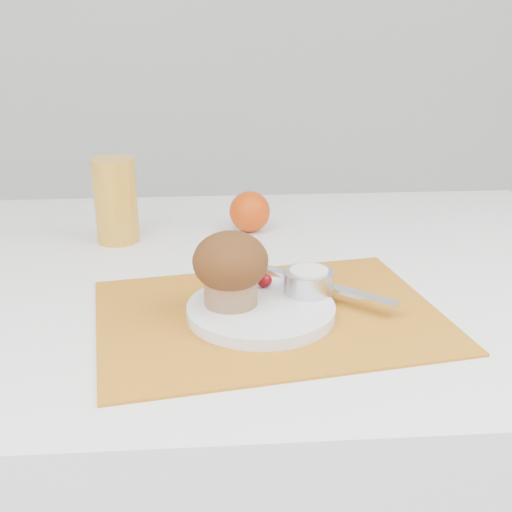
{
  "coord_description": "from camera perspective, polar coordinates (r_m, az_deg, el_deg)",
  "views": [
    {
      "loc": [
        -0.02,
        -0.8,
        1.09
      ],
      "look_at": [
        0.04,
        -0.03,
        0.8
      ],
      "focal_mm": 45.0,
      "sensor_mm": 36.0,
      "label": 1
    }
  ],
  "objects": [
    {
      "name": "raspberry_near",
      "position": [
        0.81,
        0.75,
        -2.15
      ],
      "size": [
        0.02,
        0.02,
        0.02
      ],
      "primitive_type": "ellipsoid",
      "color": "#590207",
      "rests_on": "plate"
    },
    {
      "name": "juice_glass",
      "position": [
        1.04,
        -12.35,
        4.84
      ],
      "size": [
        0.07,
        0.07,
        0.14
      ],
      "primitive_type": "cylinder",
      "rotation": [
        0.0,
        0.0,
        0.08
      ],
      "color": "gold",
      "rests_on": "table"
    },
    {
      "name": "cream",
      "position": [
        0.79,
        4.72,
        -1.39
      ],
      "size": [
        0.05,
        0.05,
        0.01
      ],
      "primitive_type": "cylinder",
      "rotation": [
        0.0,
        0.0,
        -0.15
      ],
      "color": "white",
      "rests_on": "ramekin"
    },
    {
      "name": "ramekin",
      "position": [
        0.8,
        4.69,
        -2.27
      ],
      "size": [
        0.07,
        0.07,
        0.03
      ],
      "primitive_type": "cylinder",
      "rotation": [
        0.0,
        0.0,
        -0.13
      ],
      "color": "silver",
      "rests_on": "plate"
    },
    {
      "name": "orange",
      "position": [
        1.07,
        -0.56,
        3.97
      ],
      "size": [
        0.07,
        0.07,
        0.07
      ],
      "primitive_type": "sphere",
      "color": "#D14007",
      "rests_on": "table"
    },
    {
      "name": "raspberry_far",
      "position": [
        0.81,
        3.82,
        -2.19
      ],
      "size": [
        0.02,
        0.02,
        0.02
      ],
      "primitive_type": "ellipsoid",
      "color": "#5C0219",
      "rests_on": "plate"
    },
    {
      "name": "muffin",
      "position": [
        0.75,
        -2.28,
        -0.98
      ],
      "size": [
        0.09,
        0.09,
        0.09
      ],
      "color": "#9A704A",
      "rests_on": "plate"
    },
    {
      "name": "placemat",
      "position": [
        0.78,
        1.19,
        -5.28
      ],
      "size": [
        0.45,
        0.36,
        0.0
      ],
      "primitive_type": "cube",
      "rotation": [
        0.0,
        0.0,
        0.16
      ],
      "color": "#C0721A",
      "rests_on": "table"
    },
    {
      "name": "plate",
      "position": [
        0.77,
        0.44,
        -4.84
      ],
      "size": [
        0.19,
        0.19,
        0.01
      ],
      "primitive_type": "cylinder",
      "rotation": [
        0.0,
        0.0,
        -0.09
      ],
      "color": "white",
      "rests_on": "placemat"
    },
    {
      "name": "butter_knife",
      "position": [
        0.82,
        6.08,
        -2.58
      ],
      "size": [
        0.16,
        0.15,
        0.01
      ],
      "primitive_type": "cube",
      "rotation": [
        0.0,
        0.0,
        -0.73
      ],
      "color": "silver",
      "rests_on": "plate"
    },
    {
      "name": "table",
      "position": [
        1.11,
        -2.31,
        -19.43
      ],
      "size": [
        1.2,
        0.8,
        0.75
      ],
      "primitive_type": "cube",
      "color": "white",
      "rests_on": "ground"
    }
  ]
}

